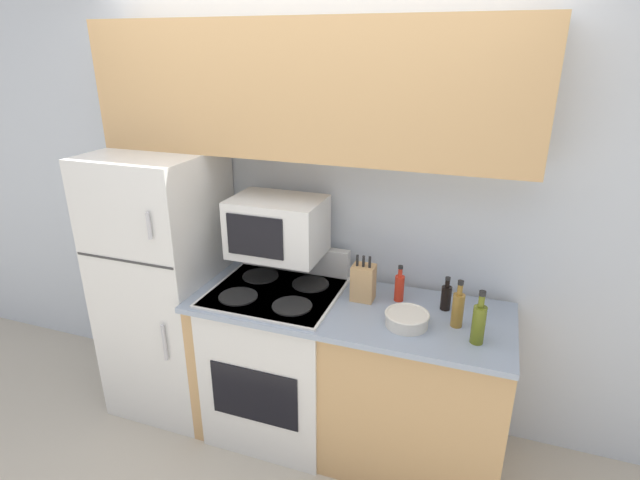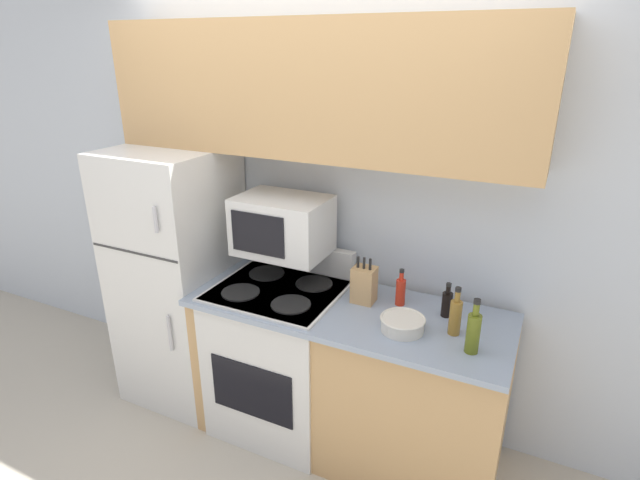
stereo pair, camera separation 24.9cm
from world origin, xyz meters
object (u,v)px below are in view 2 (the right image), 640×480
stove (281,355)px  bottle_hot_sauce (401,291)px  bottle_soy_sauce (447,303)px  bottle_olive_oil (473,332)px  microwave (282,225)px  knife_block (364,284)px  bottle_vinegar (455,316)px  bowl (403,323)px  refrigerator (179,277)px

stove → bottle_hot_sauce: bearing=12.0°
bottle_soy_sauce → bottle_olive_oil: bearing=-57.4°
microwave → bottle_hot_sauce: 0.73m
microwave → bottle_soy_sauce: (0.92, 0.00, -0.27)m
stove → bottle_soy_sauce: bearing=7.9°
stove → knife_block: 0.71m
bottle_olive_oil → bottle_soy_sauce: bottle_olive_oil is taller
bottle_vinegar → bottle_soy_sauce: 0.17m
bottle_soy_sauce → bottle_hot_sauce: bottle_hot_sauce is taller
knife_block → bowl: 0.33m
refrigerator → bottle_vinegar: size_ratio=6.69×
bottle_vinegar → bottle_hot_sauce: size_ratio=1.20×
stove → knife_block: (0.47, 0.09, 0.52)m
stove → bottle_hot_sauce: bottle_hot_sauce is taller
bottle_vinegar → bottle_hot_sauce: bearing=152.4°
stove → microwave: size_ratio=2.14×
stove → bottle_soy_sauce: size_ratio=5.91×
knife_block → bottle_vinegar: size_ratio=1.06×
refrigerator → bottle_soy_sauce: 1.64m
knife_block → bottle_soy_sauce: knife_block is taller
stove → bottle_hot_sauce: size_ratio=5.31×
refrigerator → stove: bearing=-2.1°
stove → bottle_hot_sauce: 0.83m
refrigerator → bowl: refrigerator is taller
knife_block → bottle_hot_sauce: bearing=15.7°
microwave → bottle_hot_sauce: size_ratio=2.48×
stove → bottle_olive_oil: bearing=-7.6°
bottle_soy_sauce → bottle_hot_sauce: (-0.24, 0.01, 0.01)m
bowl → bottle_soy_sauce: bottle_soy_sauce is taller
stove → knife_block: size_ratio=4.19×
microwave → bottle_vinegar: size_ratio=2.07×
knife_block → bottle_hot_sauce: 0.19m
stove → microwave: 0.77m
bottle_olive_oil → knife_block: bearing=159.0°
microwave → knife_block: bearing=-3.7°
bowl → microwave: bearing=163.9°
stove → microwave: microwave is taller
microwave → bottle_vinegar: (0.99, -0.14, -0.24)m
refrigerator → knife_block: (1.20, 0.06, 0.19)m
bowl → refrigerator: bearing=175.0°
microwave → bowl: size_ratio=2.31×
bowl → bottle_soy_sauce: 0.28m
bottle_soy_sauce → bottle_vinegar: bearing=-65.0°
bottle_soy_sauce → knife_block: bearing=-175.0°
microwave → bottle_olive_oil: bearing=-13.4°
bottle_vinegar → bottle_hot_sauce: 0.35m
bottle_soy_sauce → microwave: bearing=-179.7°
bowl → bottle_hot_sauce: size_ratio=1.07×
bottle_vinegar → bottle_olive_oil: 0.15m
microwave → refrigerator: bearing=-172.5°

